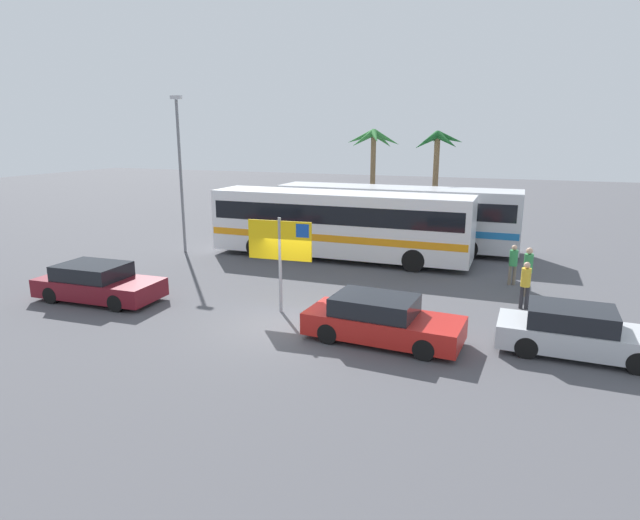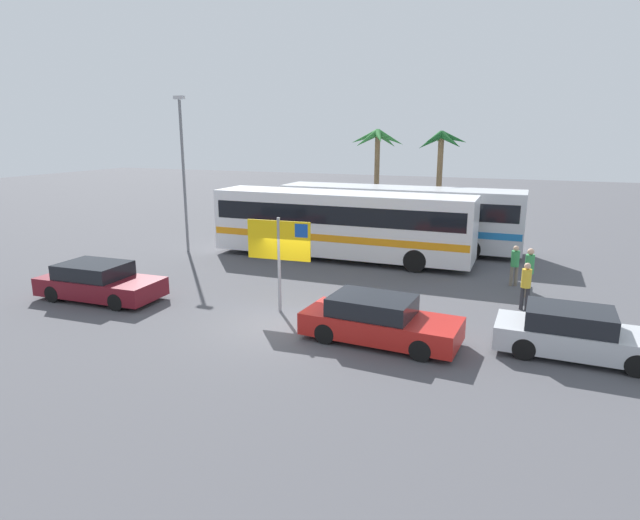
# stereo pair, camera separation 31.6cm
# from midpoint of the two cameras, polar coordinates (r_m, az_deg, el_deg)

# --- Properties ---
(ground) EXTENTS (120.00, 120.00, 0.00)m
(ground) POSITION_cam_midpoint_polar(r_m,az_deg,el_deg) (16.63, -4.21, -7.09)
(ground) COLOR #4C4C51
(bus_front_coach) EXTENTS (12.32, 2.58, 3.17)m
(bus_front_coach) POSITION_cam_midpoint_polar(r_m,az_deg,el_deg) (24.90, 1.71, 4.15)
(bus_front_coach) COLOR white
(bus_front_coach) RESTS_ON ground
(bus_rear_coach) EXTENTS (12.32, 2.58, 3.17)m
(bus_rear_coach) POSITION_cam_midpoint_polar(r_m,az_deg,el_deg) (27.53, 7.84, 4.94)
(bus_rear_coach) COLOR silver
(bus_rear_coach) RESTS_ON ground
(ferry_sign) EXTENTS (2.20, 0.20, 3.20)m
(ferry_sign) POSITION_cam_midpoint_polar(r_m,az_deg,el_deg) (17.26, -4.76, 1.72)
(ferry_sign) COLOR gray
(ferry_sign) RESTS_ON ground
(car_red) EXTENTS (4.57, 2.06, 1.32)m
(car_red) POSITION_cam_midpoint_polar(r_m,az_deg,el_deg) (15.28, 6.03, -6.49)
(car_red) COLOR red
(car_red) RESTS_ON ground
(car_maroon) EXTENTS (4.55, 2.05, 1.32)m
(car_maroon) POSITION_cam_midpoint_polar(r_m,az_deg,el_deg) (20.53, -23.37, -2.30)
(car_maroon) COLOR maroon
(car_maroon) RESTS_ON ground
(car_silver) EXTENTS (4.25, 1.79, 1.32)m
(car_silver) POSITION_cam_midpoint_polar(r_m,az_deg,el_deg) (15.82, 25.60, -7.09)
(car_silver) COLOR #B7BABF
(car_silver) RESTS_ON ground
(pedestrian_by_bus) EXTENTS (0.32, 0.32, 1.82)m
(pedestrian_by_bus) POSITION_cam_midpoint_polar(r_m,az_deg,el_deg) (20.63, 21.23, -0.75)
(pedestrian_by_bus) COLOR #706656
(pedestrian_by_bus) RESTS_ON ground
(pedestrian_near_sign) EXTENTS (0.32, 0.32, 1.65)m
(pedestrian_near_sign) POSITION_cam_midpoint_polar(r_m,az_deg,el_deg) (19.07, 20.96, -2.20)
(pedestrian_near_sign) COLOR #2D2D33
(pedestrian_near_sign) RESTS_ON ground
(pedestrian_crossing_lot) EXTENTS (0.32, 0.32, 1.62)m
(pedestrian_crossing_lot) POSITION_cam_midpoint_polar(r_m,az_deg,el_deg) (21.97, 19.84, -0.16)
(pedestrian_crossing_lot) COLOR #706656
(pedestrian_crossing_lot) RESTS_ON ground
(lamp_post_left_side) EXTENTS (0.56, 0.20, 7.60)m
(lamp_post_left_side) POSITION_cam_midpoint_polar(r_m,az_deg,el_deg) (26.94, -15.23, 9.43)
(lamp_post_left_side) COLOR slate
(lamp_post_left_side) RESTS_ON ground
(palm_tree_seaside) EXTENTS (3.43, 3.19, 6.13)m
(palm_tree_seaside) POSITION_cam_midpoint_polar(r_m,az_deg,el_deg) (33.55, 5.46, 12.00)
(palm_tree_seaside) COLOR brown
(palm_tree_seaside) RESTS_ON ground
(palm_tree_inland) EXTENTS (2.89, 2.92, 6.01)m
(palm_tree_inland) POSITION_cam_midpoint_polar(r_m,az_deg,el_deg) (31.06, 12.26, 11.53)
(palm_tree_inland) COLOR brown
(palm_tree_inland) RESTS_ON ground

